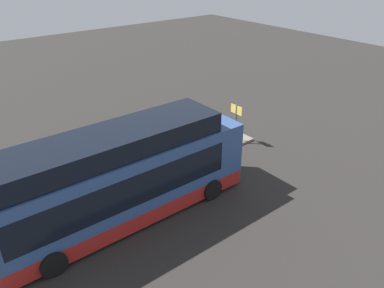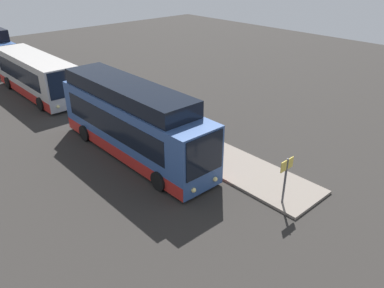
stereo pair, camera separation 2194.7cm
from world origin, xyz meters
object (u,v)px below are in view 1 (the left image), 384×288
Objects in this scene: passenger_boarding at (168,149)px; suitcase at (115,169)px; bus_lead at (119,182)px; sign_post at (236,117)px; passenger_waiting at (122,161)px.

passenger_boarding is 2.89m from suitcase.
bus_lead reaches higher than sign_post.
passenger_boarding is 2.59m from passenger_waiting.
passenger_boarding is 0.85× the size of passenger_waiting.
sign_post is at bearing 13.71° from bus_lead.
sign_post is at bearing -139.32° from passenger_boarding.
passenger_waiting is 0.82× the size of sign_post.
sign_post reaches higher than suitcase.
suitcase is at bearing 67.40° from bus_lead.
sign_post is at bearing -94.04° from passenger_waiting.
suitcase is (-0.16, 0.60, -0.64)m from passenger_waiting.
bus_lead reaches higher than suitcase.
passenger_boarding is (4.04, 2.36, -0.87)m from bus_lead.
bus_lead is 11.70× the size of suitcase.
sign_post is at bearing -7.46° from suitcase.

